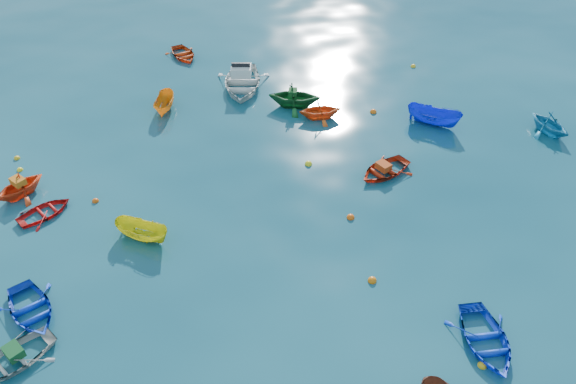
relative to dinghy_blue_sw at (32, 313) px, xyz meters
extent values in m
plane|color=#093848|center=(11.01, -0.55, 0.00)|extent=(160.00, 160.00, 0.00)
imported|color=blue|center=(0.00, 0.00, 0.00)|extent=(3.22, 3.65, 0.63)
imported|color=beige|center=(-0.34, -2.09, 0.00)|extent=(3.58, 3.35, 0.60)
imported|color=blue|center=(16.10, -5.11, 0.00)|extent=(2.61, 3.43, 0.67)
imported|color=#E43F15|center=(-1.33, 7.57, 0.00)|extent=(3.20, 3.15, 1.28)
imported|color=gold|center=(4.27, 3.22, 0.00)|extent=(2.71, 2.31, 1.01)
imported|color=teal|center=(26.26, 6.80, 0.00)|extent=(2.74, 2.99, 1.33)
imported|color=red|center=(-0.08, 5.84, 0.00)|extent=(3.02, 2.78, 0.51)
imported|color=orange|center=(5.83, 13.95, 0.00)|extent=(1.62, 2.75, 1.00)
imported|color=#135423|center=(13.28, 12.65, 0.00)|extent=(3.70, 3.44, 1.58)
imported|color=#B9290F|center=(16.15, 5.32, 0.00)|extent=(3.54, 3.13, 0.61)
imported|color=#1128D5|center=(20.43, 9.00, 0.00)|extent=(3.11, 2.87, 1.19)
imported|color=red|center=(7.43, 20.78, 0.00)|extent=(2.70, 3.26, 0.59)
imported|color=#E35015|center=(14.40, 11.07, 0.00)|extent=(2.51, 2.21, 1.25)
imported|color=silver|center=(10.64, 15.61, 0.00)|extent=(4.35, 5.36, 1.58)
cube|color=#134C22|center=(-0.25, -2.04, 0.47)|extent=(0.83, 0.88, 0.34)
cube|color=orange|center=(-1.29, 7.60, 0.80)|extent=(0.82, 0.84, 0.33)
cube|color=#114518|center=(13.18, 12.69, 0.95)|extent=(0.66, 0.76, 0.31)
cube|color=#B83D12|center=(16.06, 5.28, 0.47)|extent=(0.77, 0.85, 0.34)
sphere|color=yellow|center=(15.57, -5.93, 0.00)|extent=(0.31, 0.31, 0.31)
sphere|color=orange|center=(13.16, -1.35, 0.00)|extent=(0.37, 0.37, 0.37)
sphere|color=yellow|center=(-1.69, 9.66, 0.00)|extent=(0.30, 0.30, 0.30)
sphere|color=#DE4F0C|center=(2.11, 6.28, 0.00)|extent=(0.32, 0.32, 0.32)
sphere|color=yellow|center=(12.65, 6.88, 0.00)|extent=(0.38, 0.38, 0.38)
sphere|color=#E8530C|center=(13.48, 2.48, 0.00)|extent=(0.36, 0.36, 0.36)
sphere|color=gold|center=(-1.98, 10.76, 0.00)|extent=(0.32, 0.32, 0.32)
sphere|color=#E85B0C|center=(17.61, 10.98, 0.00)|extent=(0.39, 0.39, 0.39)
sphere|color=yellow|center=(22.16, 15.88, 0.00)|extent=(0.35, 0.35, 0.35)
camera|label=1|loc=(6.44, -15.43, 17.05)|focal=35.00mm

